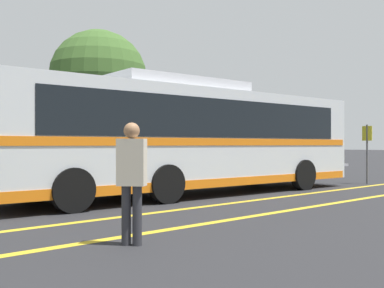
{
  "coord_description": "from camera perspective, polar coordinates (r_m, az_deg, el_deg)",
  "views": [
    {
      "loc": [
        -8.97,
        -10.62,
        1.51
      ],
      "look_at": [
        -0.06,
        -0.45,
        1.52
      ],
      "focal_mm": 42.0,
      "sensor_mm": 36.0,
      "label": 1
    }
  ],
  "objects": [
    {
      "name": "pedestrian_1",
      "position": [
        6.78,
        -7.67,
        -3.87
      ],
      "size": [
        0.44,
        0.46,
        1.83
      ],
      "rotation": [
        0.0,
        0.0,
        2.27
      ],
      "color": "#2D2D33",
      "rests_on": "ground_plane"
    },
    {
      "name": "parked_car_2",
      "position": [
        16.9,
        -13.32,
        -2.87
      ],
      "size": [
        4.76,
        1.9,
        1.33
      ],
      "rotation": [
        0.0,
        0.0,
        1.57
      ],
      "color": "navy",
      "rests_on": "ground_plane"
    },
    {
      "name": "curb_strip",
      "position": [
        18.86,
        -12.95,
        -4.41
      ],
      "size": [
        40.0,
        0.36,
        0.15
      ],
      "primitive_type": "cube",
      "color": "#99999E",
      "rests_on": "ground_plane"
    },
    {
      "name": "bus_stop_sign",
      "position": [
        18.33,
        21.35,
        -0.28
      ],
      "size": [
        0.07,
        0.4,
        2.26
      ],
      "rotation": [
        0.0,
        0.0,
        -1.62
      ],
      "color": "#59595E",
      "rests_on": "ground_plane"
    },
    {
      "name": "lane_strip_0",
      "position": [
        12.04,
        6.97,
        -7.23
      ],
      "size": [
        32.0,
        0.2,
        0.01
      ],
      "primitive_type": "cube",
      "rotation": [
        0.0,
        0.0,
        1.57
      ],
      "color": "gold",
      "rests_on": "ground_plane"
    },
    {
      "name": "ground_plane",
      "position": [
        13.98,
        -1.02,
        -6.24
      ],
      "size": [
        220.0,
        220.0,
        0.0
      ],
      "primitive_type": "plane",
      "color": "#262628"
    },
    {
      "name": "lane_strip_1",
      "position": [
        10.97,
        13.8,
        -7.93
      ],
      "size": [
        32.0,
        0.2,
        0.01
      ],
      "primitive_type": "cube",
      "rotation": [
        0.0,
        0.0,
        1.57
      ],
      "color": "gold",
      "rests_on": "ground_plane"
    },
    {
      "name": "tree_2",
      "position": [
        22.32,
        -11.78,
        8.07
      ],
      "size": [
        4.68,
        4.68,
        7.01
      ],
      "color": "#513823",
      "rests_on": "ground_plane"
    },
    {
      "name": "transit_bus",
      "position": [
        13.51,
        -0.04,
        1.03
      ],
      "size": [
        12.42,
        3.25,
        3.4
      ],
      "rotation": [
        0.0,
        0.0,
        -1.62
      ],
      "color": "silver",
      "rests_on": "ground_plane"
    }
  ]
}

